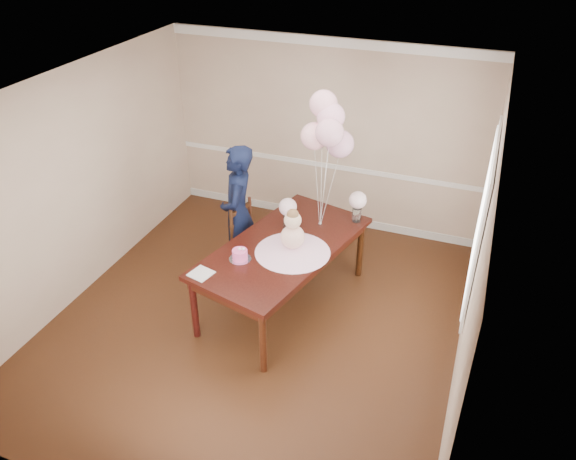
{
  "coord_description": "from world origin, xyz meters",
  "views": [
    {
      "loc": [
        2.11,
        -4.59,
        4.34
      ],
      "look_at": [
        0.23,
        0.41,
        1.05
      ],
      "focal_mm": 35.0,
      "sensor_mm": 36.0,
      "label": 1
    }
  ],
  "objects_px": {
    "dining_table_top": "(283,247)",
    "dining_chair_seat": "(255,249)",
    "birthday_cake": "(240,254)",
    "woman": "(238,213)"
  },
  "relations": [
    {
      "from": "dining_table_top",
      "to": "birthday_cake",
      "type": "xyz_separation_m",
      "value": [
        -0.34,
        -0.43,
        0.09
      ]
    },
    {
      "from": "dining_table_top",
      "to": "dining_chair_seat",
      "type": "bearing_deg",
      "value": 160.92
    },
    {
      "from": "dining_table_top",
      "to": "woman",
      "type": "distance_m",
      "value": 0.85
    },
    {
      "from": "birthday_cake",
      "to": "woman",
      "type": "xyz_separation_m",
      "value": [
        -0.41,
        0.84,
        -0.02
      ]
    },
    {
      "from": "dining_chair_seat",
      "to": "woman",
      "type": "distance_m",
      "value": 0.5
    },
    {
      "from": "dining_table_top",
      "to": "dining_chair_seat",
      "type": "distance_m",
      "value": 0.69
    },
    {
      "from": "birthday_cake",
      "to": "woman",
      "type": "distance_m",
      "value": 0.93
    },
    {
      "from": "birthday_cake",
      "to": "dining_chair_seat",
      "type": "distance_m",
      "value": 0.89
    },
    {
      "from": "birthday_cake",
      "to": "dining_chair_seat",
      "type": "xyz_separation_m",
      "value": [
        -0.16,
        0.76,
        -0.44
      ]
    },
    {
      "from": "woman",
      "to": "dining_table_top",
      "type": "bearing_deg",
      "value": 44.24
    }
  ]
}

